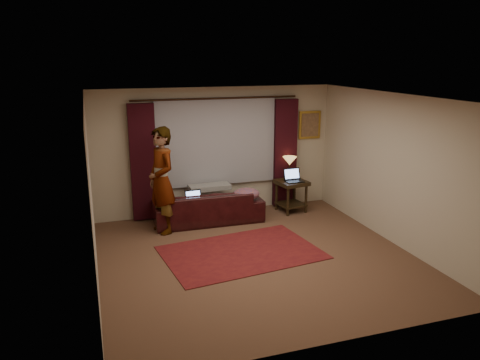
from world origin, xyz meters
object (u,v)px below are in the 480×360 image
object	(u,v)px
end_table	(291,196)
person	(162,181)
sofa	(208,201)
laptop_table	(294,176)
tiffany_lamp	(289,168)
laptop_sofa	(195,198)

from	to	relation	value
end_table	person	distance (m)	2.85
sofa	laptop_table	size ratio (longest dim) A/B	5.43
end_table	person	xyz separation A→B (m)	(-2.76, -0.34, 0.65)
sofa	laptop_table	xyz separation A→B (m)	(1.85, -0.02, 0.37)
sofa	tiffany_lamp	world-z (taller)	tiffany_lamp
laptop_sofa	person	size ratio (longest dim) A/B	0.18
end_table	tiffany_lamp	world-z (taller)	tiffany_lamp
laptop_table	end_table	bearing A→B (deg)	100.12
tiffany_lamp	laptop_table	bearing A→B (deg)	-91.34
sofa	tiffany_lamp	xyz separation A→B (m)	(1.85, 0.26, 0.48)
sofa	person	bearing A→B (deg)	17.09
sofa	laptop_sofa	distance (m)	0.32
laptop_table	person	world-z (taller)	person
laptop_sofa	laptop_table	world-z (taller)	laptop_table
person	tiffany_lamp	bearing A→B (deg)	83.96
laptop_sofa	person	xyz separation A→B (m)	(-0.65, -0.18, 0.44)
laptop_sofa	end_table	bearing A→B (deg)	0.66
end_table	sofa	bearing A→B (deg)	-177.68
tiffany_lamp	laptop_table	xyz separation A→B (m)	(-0.01, -0.28, -0.11)
person	sofa	bearing A→B (deg)	89.35
person	laptop_sofa	bearing A→B (deg)	88.43
end_table	laptop_table	world-z (taller)	laptop_table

